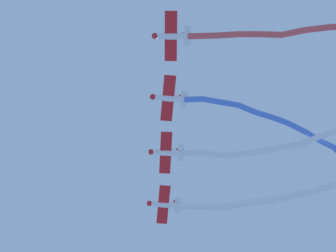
{
  "coord_description": "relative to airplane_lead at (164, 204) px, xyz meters",
  "views": [
    {
      "loc": [
        -23.96,
        -33.16,
        2.81
      ],
      "look_at": [
        -2.19,
        -1.8,
        74.31
      ],
      "focal_mm": 67.56,
      "sensor_mm": 36.0,
      "label": 1
    }
  ],
  "objects": [
    {
      "name": "smoke_trail_lead",
      "position": [
        10.35,
        -7.69,
        0.55
      ],
      "size": [
        16.9,
        14.98,
        2.47
      ],
      "color": "white"
    },
    {
      "name": "smoke_trail_slot",
      "position": [
        -2.93,
        -28.58,
        -0.59
      ],
      "size": [
        16.52,
        14.94,
        2.37
      ],
      "color": "#DB4C4C"
    },
    {
      "name": "airplane_lead",
      "position": [
        0.0,
        0.0,
        0.0
      ],
      "size": [
        4.9,
        6.19,
        1.6
      ],
      "rotation": [
        0.0,
        0.0,
        2.62
      ],
      "color": "white"
    },
    {
      "name": "smoke_trail_left_wing",
      "position": [
        5.82,
        -15.59,
        -0.4
      ],
      "size": [
        15.31,
        17.25,
        2.2
      ],
      "color": "white"
    },
    {
      "name": "airplane_slot",
      "position": [
        -13.02,
        -20.47,
        0.3
      ],
      "size": [
        5.05,
        6.03,
        1.6
      ],
      "rotation": [
        0.0,
        0.0,
        2.54
      ],
      "color": "white"
    },
    {
      "name": "airplane_left_wing",
      "position": [
        -4.34,
        -6.82,
        0.3
      ],
      "size": [
        4.97,
        6.12,
        1.6
      ],
      "rotation": [
        0.0,
        0.0,
        2.58
      ],
      "color": "white"
    },
    {
      "name": "smoke_trail_right_wing",
      "position": [
        4.31,
        -18.29,
        0.52
      ],
      "size": [
        23.37,
        5.84,
        1.68
      ],
      "color": "#4C75DB"
    },
    {
      "name": "airplane_right_wing",
      "position": [
        -8.69,
        -13.65,
        0.0
      ],
      "size": [
        4.89,
        6.2,
        1.6
      ],
      "rotation": [
        0.0,
        0.0,
        2.62
      ],
      "color": "white"
    }
  ]
}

